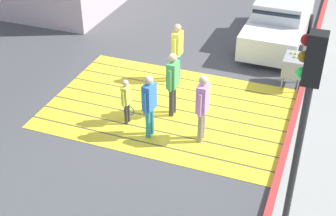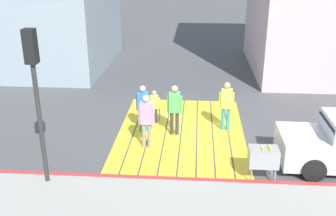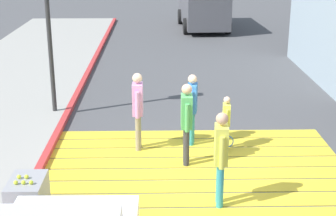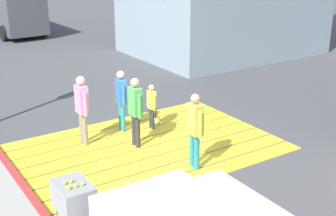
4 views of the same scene
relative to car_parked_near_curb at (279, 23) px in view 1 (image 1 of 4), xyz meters
The scene contains 11 objects.
ground_plane 5.57m from the car_parked_near_curb, 68.78° to the left, with size 120.00×120.00×0.00m, color #4C4C4F.
crosswalk_stripes 5.57m from the car_parked_near_curb, 68.78° to the left, with size 6.40×4.35×0.01m.
curb_painted 5.34m from the car_parked_near_curb, 103.64° to the left, with size 0.16×40.00×0.13m, color #BC3333.
car_parked_near_curb is the anchor object (origin of this frame).
traffic_light_corner 9.08m from the car_parked_near_curb, 100.36° to the left, with size 0.39×0.28×4.24m.
tennis_ball_cart 2.92m from the car_parked_near_curb, 107.93° to the left, with size 0.56×0.80×1.02m.
pedestrian_adult_lead 6.26m from the car_parked_near_curb, 82.92° to the left, with size 0.23×0.52×1.80m.
pedestrian_adult_trailing 4.30m from the car_parked_near_curb, 57.19° to the left, with size 0.25×0.52×1.78m.
pedestrian_adult_side 5.68m from the car_parked_near_curb, 71.34° to the left, with size 0.23×0.52×1.78m.
pedestrian_teen_behind 6.79m from the car_parked_near_curb, 72.79° to the left, with size 0.27×0.49×1.69m.
pedestrian_child_with_racket 6.75m from the car_parked_near_curb, 65.82° to the left, with size 0.28×0.39×1.26m.
Camera 1 is at (-3.78, 10.17, 7.06)m, focal length 51.13 mm.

